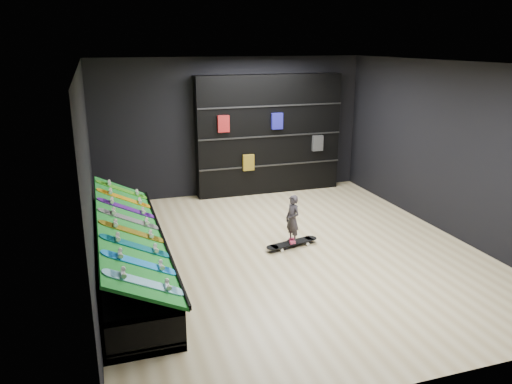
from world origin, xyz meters
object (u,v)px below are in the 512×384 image
object	(u,v)px
display_rack	(129,256)
floor_skateboard	(292,245)
child	(292,228)
back_shelving	(269,135)

from	to	relation	value
display_rack	floor_skateboard	xyz separation A→B (m)	(2.66, 0.12, -0.21)
floor_skateboard	child	bearing A→B (deg)	-13.12
floor_skateboard	child	size ratio (longest dim) A/B	2.00
floor_skateboard	child	xyz separation A→B (m)	(0.00, 0.00, 0.29)
display_rack	child	size ratio (longest dim) A/B	9.18
display_rack	back_shelving	bearing A→B (deg)	44.61
display_rack	floor_skateboard	bearing A→B (deg)	2.57
display_rack	child	world-z (taller)	child
display_rack	back_shelving	world-z (taller)	back_shelving
back_shelving	floor_skateboard	xyz separation A→B (m)	(-0.71, -3.20, -1.27)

